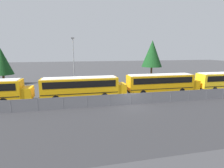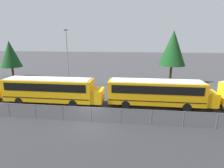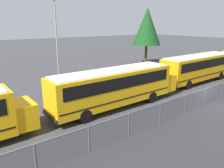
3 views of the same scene
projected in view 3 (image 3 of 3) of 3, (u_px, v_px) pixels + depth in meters
name	position (u px, v px, depth m)	size (l,w,h in m)	color
ground_plane	(204.00, 106.00, 19.52)	(200.00, 200.00, 0.00)	#38383A
fence	(205.00, 97.00, 19.30)	(120.50, 0.07, 1.62)	#9EA0A5
school_bus_3	(116.00, 85.00, 18.76)	(12.97, 2.60, 3.37)	#EDA80F
school_bus_4	(199.00, 66.00, 27.10)	(12.97, 2.60, 3.37)	orange
light_pole	(57.00, 40.00, 24.36)	(0.60, 0.24, 9.85)	gray
tree_1	(147.00, 27.00, 38.35)	(4.95, 4.95, 9.85)	#51381E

